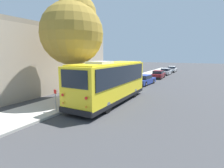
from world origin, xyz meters
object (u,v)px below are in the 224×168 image
at_px(parked_sedan_silver, 166,72).
at_px(sign_post_far, 73,96).
at_px(shuttle_bus, 110,80).
at_px(parked_sedan_maroon, 158,75).
at_px(street_tree, 73,30).
at_px(parked_sedan_white, 172,69).
at_px(sign_post_near, 56,100).
at_px(parked_sedan_blue, 144,80).

relative_size(parked_sedan_silver, sign_post_far, 3.39).
relative_size(shuttle_bus, sign_post_far, 6.82).
height_order(parked_sedan_maroon, parked_sedan_silver, parked_sedan_maroon).
relative_size(parked_sedan_silver, street_tree, 0.52).
bearing_deg(street_tree, parked_sedan_silver, -6.37).
bearing_deg(parked_sedan_silver, shuttle_bus, -178.17).
xyz_separation_m(shuttle_bus, parked_sedan_white, (30.10, 0.27, -1.26)).
height_order(parked_sedan_silver, sign_post_far, sign_post_far).
bearing_deg(sign_post_near, street_tree, 19.11).
bearing_deg(parked_sedan_silver, street_tree, 174.63).
bearing_deg(sign_post_far, shuttle_bus, -37.26).
relative_size(parked_sedan_white, street_tree, 0.52).
relative_size(parked_sedan_blue, sign_post_near, 3.12).
bearing_deg(street_tree, parked_sedan_white, -5.14).
xyz_separation_m(parked_sedan_white, sign_post_far, (-32.58, 1.62, 0.24)).
distance_m(parked_sedan_maroon, parked_sedan_silver, 6.11).
height_order(parked_sedan_maroon, parked_sedan_white, parked_sedan_white).
distance_m(parked_sedan_blue, parked_sedan_silver, 13.49).
bearing_deg(parked_sedan_white, sign_post_far, 175.83).
bearing_deg(sign_post_near, parked_sedan_silver, -3.20).
bearing_deg(parked_sedan_maroon, parked_sedan_silver, -1.89).
relative_size(parked_sedan_maroon, sign_post_far, 3.16).
relative_size(parked_sedan_white, sign_post_far, 3.38).
height_order(shuttle_bus, street_tree, street_tree).
relative_size(parked_sedan_maroon, parked_sedan_silver, 0.93).
bearing_deg(parked_sedan_blue, sign_post_far, 177.14).
bearing_deg(parked_sedan_silver, parked_sedan_blue, -178.96).
xyz_separation_m(street_tree, sign_post_far, (-1.62, -1.17, -5.14)).
xyz_separation_m(parked_sedan_white, street_tree, (-30.96, 2.79, 5.38)).
relative_size(parked_sedan_blue, sign_post_far, 3.44).
bearing_deg(parked_sedan_blue, sign_post_near, 178.01).
height_order(shuttle_bus, parked_sedan_silver, shuttle_bus).
height_order(parked_sedan_blue, street_tree, street_tree).
distance_m(parked_sedan_blue, street_tree, 12.41).
xyz_separation_m(parked_sedan_maroon, sign_post_far, (-19.85, 1.55, 0.25)).
relative_size(parked_sedan_blue, parked_sedan_silver, 1.02).
distance_m(street_tree, sign_post_near, 6.20).
xyz_separation_m(parked_sedan_maroon, parked_sedan_silver, (6.11, 0.01, -0.01)).
relative_size(sign_post_near, sign_post_far, 1.10).
xyz_separation_m(sign_post_near, sign_post_far, (1.76, -0.00, -0.07)).
distance_m(parked_sedan_white, street_tree, 31.55).
distance_m(shuttle_bus, parked_sedan_white, 30.13).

